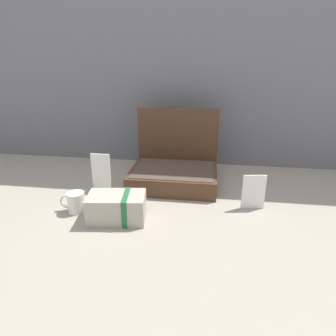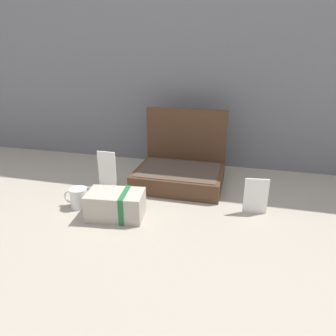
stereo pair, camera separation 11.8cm
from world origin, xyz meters
name	(u,v)px [view 1 (the left image)]	position (x,y,z in m)	size (l,w,h in m)	color
ground_plane	(170,207)	(0.00, 0.00, 0.00)	(6.00, 6.00, 0.00)	#9E9384
back_wall	(186,32)	(0.00, 0.58, 0.70)	(3.20, 0.06, 1.40)	slate
open_suitcase	(175,168)	(-0.01, 0.26, 0.07)	(0.41, 0.32, 0.34)	#4C301E
cream_toiletry_bag	(118,207)	(-0.19, -0.13, 0.05)	(0.23, 0.16, 0.11)	#B2A899
coffee_mug	(76,202)	(-0.37, -0.09, 0.04)	(0.10, 0.07, 0.08)	white
info_card_left	(254,192)	(0.33, 0.04, 0.07)	(0.09, 0.01, 0.15)	white
poster_card_right	(101,172)	(-0.33, 0.12, 0.09)	(0.09, 0.01, 0.18)	white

